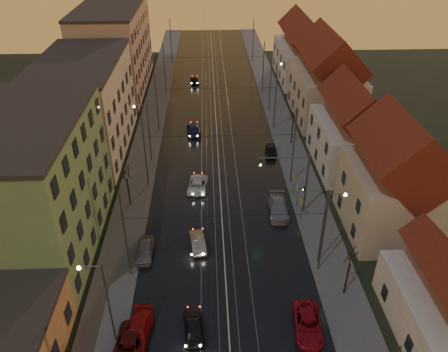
{
  "coord_description": "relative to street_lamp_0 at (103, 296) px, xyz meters",
  "views": [
    {
      "loc": [
        -1.31,
        -20.31,
        28.79
      ],
      "look_at": [
        0.38,
        20.8,
        3.1
      ],
      "focal_mm": 35.0,
      "sensor_mm": 36.0,
      "label": 1
    }
  ],
  "objects": [
    {
      "name": "catenary_pole_r_4",
      "position": [
        17.7,
        52.0,
        -0.39
      ],
      "size": [
        0.16,
        0.16,
        9.0
      ],
      "primitive_type": "cylinder",
      "color": "#595B60",
      "rests_on": "ground"
    },
    {
      "name": "street_lamp_1",
      "position": [
        18.21,
        8.0,
        0.0
      ],
      "size": [
        1.75,
        0.32,
        8.0
      ],
      "color": "#595B60",
      "rests_on": "ground"
    },
    {
      "name": "house_right_2",
      "position": [
        26.1,
        26.0,
        -0.24
      ],
      "size": [
        9.18,
        12.24,
        9.2
      ],
      "color": "beige",
      "rests_on": "ground"
    },
    {
      "name": "driving_car_3",
      "position": [
        5.72,
        35.92,
        -4.2
      ],
      "size": [
        2.32,
        4.86,
        1.37
      ],
      "primitive_type": "imported",
      "rotation": [
        0.0,
        0.0,
        3.23
      ],
      "color": "#1A204E",
      "rests_on": "ground"
    },
    {
      "name": "bare_tree_1",
      "position": [
        19.31,
        4.0,
        -2.4
      ],
      "size": [
        1.09,
        1.09,
        5.11
      ],
      "color": "black",
      "rests_on": "ground"
    },
    {
      "name": "street_lamp_0",
      "position": [
        0.0,
        0.0,
        0.0
      ],
      "size": [
        1.75,
        0.32,
        8.0
      ],
      "color": "#595B60",
      "rests_on": "ground"
    },
    {
      "name": "catenary_pole_r_1",
      "position": [
        17.7,
        7.0,
        -0.39
      ],
      "size": [
        0.16,
        0.16,
        9.0
      ],
      "primitive_type": "cylinder",
      "color": "#595B60",
      "rests_on": "ground"
    },
    {
      "name": "parked_left_3",
      "position": [
        1.5,
        9.62,
        -4.22
      ],
      "size": [
        1.64,
        3.95,
        1.34
      ],
      "primitive_type": "imported",
      "rotation": [
        0.0,
        0.0,
        -0.02
      ],
      "color": "gray",
      "rests_on": "ground"
    },
    {
      "name": "sidewalk_right",
      "position": [
        19.1,
        38.0,
        -4.81
      ],
      "size": [
        4.0,
        120.0,
        0.15
      ],
      "primitive_type": "cube",
      "color": "#4C4C4C",
      "rests_on": "ground"
    },
    {
      "name": "driving_car_0",
      "position": [
        6.33,
        0.57,
        -4.24
      ],
      "size": [
        1.88,
        3.9,
        1.29
      ],
      "primitive_type": "imported",
      "rotation": [
        0.0,
        0.0,
        3.24
      ],
      "color": "black",
      "rests_on": "ground"
    },
    {
      "name": "driving_car_1",
      "position": [
        6.55,
        10.67,
        -4.25
      ],
      "size": [
        1.85,
        3.98,
        1.26
      ],
      "primitive_type": "imported",
      "rotation": [
        0.0,
        0.0,
        3.28
      ],
      "color": "#929297",
      "rests_on": "ground"
    },
    {
      "name": "parked_left_1",
      "position": [
        1.5,
        -1.21,
        -4.22
      ],
      "size": [
        2.66,
        4.99,
        1.33
      ],
      "primitive_type": "imported",
      "rotation": [
        0.0,
        0.0,
        -0.1
      ],
      "color": "#54110E",
      "rests_on": "ground"
    },
    {
      "name": "tram_rail_0",
      "position": [
        6.9,
        38.0,
        -4.83
      ],
      "size": [
        0.06,
        120.0,
        0.03
      ],
      "primitive_type": "cube",
      "color": "gray",
      "rests_on": "road"
    },
    {
      "name": "catenary_pole_l_4",
      "position": [
        0.5,
        52.0,
        -0.39
      ],
      "size": [
        0.16,
        0.16,
        9.0
      ],
      "primitive_type": "cylinder",
      "color": "#595B60",
      "rests_on": "ground"
    },
    {
      "name": "tram_rail_3",
      "position": [
        11.3,
        38.0,
        -4.83
      ],
      "size": [
        0.06,
        120.0,
        0.03
      ],
      "primitive_type": "cube",
      "color": "gray",
      "rests_on": "road"
    },
    {
      "name": "apartment_left_1",
      "position": [
        -8.4,
        12.0,
        1.61
      ],
      "size": [
        10.0,
        18.0,
        13.0
      ],
      "primitive_type": "cube",
      "color": "#5B8655",
      "rests_on": "ground"
    },
    {
      "name": "bare_tree_2",
      "position": [
        19.51,
        32.0,
        -2.4
      ],
      "size": [
        1.09,
        1.09,
        5.11
      ],
      "color": "black",
      "rests_on": "ground"
    },
    {
      "name": "apartment_left_3",
      "position": [
        -8.4,
        56.0,
        2.11
      ],
      "size": [
        10.0,
        24.0,
        14.0
      ],
      "primitive_type": "cube",
      "color": "tan",
      "rests_on": "ground"
    },
    {
      "name": "catenary_pole_r_2",
      "position": [
        17.7,
        22.0,
        -0.39
      ],
      "size": [
        0.16,
        0.16,
        9.0
      ],
      "primitive_type": "cylinder",
      "color": "#595B60",
      "rests_on": "ground"
    },
    {
      "name": "catenary_pole_l_5",
      "position": [
        0.5,
        70.0,
        -0.39
      ],
      "size": [
        0.16,
        0.16,
        9.0
      ],
      "primitive_type": "cylinder",
      "color": "#595B60",
      "rests_on": "ground"
    },
    {
      "name": "tram_rail_2",
      "position": [
        9.87,
        38.0,
        -4.83
      ],
      "size": [
        0.06,
        120.0,
        0.03
      ],
      "primitive_type": "cube",
      "color": "gray",
      "rests_on": "road"
    },
    {
      "name": "sidewalk_left",
      "position": [
        -0.9,
        38.0,
        -4.81
      ],
      "size": [
        4.0,
        120.0,
        0.15
      ],
      "primitive_type": "cube",
      "color": "#4C4C4C",
      "rests_on": "ground"
    },
    {
      "name": "street_lamp_3",
      "position": [
        18.21,
        44.0,
        0.0
      ],
      "size": [
        1.75,
        0.32,
        8.0
      ],
      "color": "#595B60",
      "rests_on": "ground"
    },
    {
      "name": "catenary_pole_l_3",
      "position": [
        0.5,
        37.0,
        -0.39
      ],
      "size": [
        0.16,
        0.16,
        9.0
      ],
      "primitive_type": "cylinder",
      "color": "#595B60",
      "rests_on": "ground"
    },
    {
      "name": "catenary_pole_r_5",
      "position": [
        17.7,
        70.0,
        -0.39
      ],
      "size": [
        0.16,
        0.16,
        9.0
      ],
      "primitive_type": "cylinder",
      "color": "#595B60",
      "rests_on": "ground"
    },
    {
      "name": "parked_left_2",
      "position": [
        2.02,
        0.18,
        -4.23
      ],
      "size": [
        2.39,
        4.74,
        1.32
      ],
      "primitive_type": "imported",
      "rotation": [
        0.0,
        0.0,
        -0.12
      ],
      "color": "#AC1112",
      "rests_on": "ground"
    },
    {
      "name": "apartment_left_2",
      "position": [
        -8.4,
        32.0,
        1.11
      ],
      "size": [
        10.0,
        20.0,
        12.0
      ],
      "primitive_type": "cube",
      "color": "#BEAC93",
      "rests_on": "ground"
    },
    {
      "name": "house_right_3",
      "position": [
        26.1,
        41.0,
        0.92
      ],
      "size": [
        9.18,
        14.28,
        11.5
      ],
      "color": "#BDAE91",
      "rests_on": "ground"
    },
    {
      "name": "tram_rail_1",
      "position": [
        8.33,
        38.0,
        -4.83
      ],
      "size": [
        0.06,
        120.0,
        0.03
      ],
      "primitive_type": "cube",
      "color": "gray",
      "rests_on": "road"
    },
    {
      "name": "parked_right_0",
      "position": [
        15.36,
        0.41,
        -4.24
      ],
      "size": [
        2.53,
        4.81,
        1.29
      ],
      "primitive_type": "imported",
      "rotation": [
        0.0,
        0.0,
        -0.09
      ],
      "color": "#A2101E",
      "rests_on": "ground"
    },
    {
      "name": "house_right_1",
      "position": [
        26.1,
        13.0,
        0.56
      ],
      "size": [
        8.67,
        10.2,
        10.8
      ],
      "color": "#BDAE91",
      "rests_on": "ground"
    },
    {
      "name": "bare_tree_0",
      "position": [
        -1.09,
        18.0,
        -2.4
      ],
      "size": [
        1.09,
        1.09,
        5.11
      ],
      "color": "black",
      "rests_on": "ground"
    },
    {
      "name": "driving_car_4",
      "position": [
        5.5,
        57.2,
        -4.24
      ],
      "size": [
        1.85,
        3.9,
        1.29
      ],
      "primitive_type": "imported",
      "rotation": [
        0.0,
        0.0,
        3.23
      ],
      "color": "black",
      "rests_on": "ground"
    },
    {
      "name": "road",
      "position": [
        9.1,
        38.0,
        -4.87
      ],
      "size": [
        16.0,
        120.0,
        0.04
      ],
      "primitive_type": "cube",
      "color": "black",
      "rests_on": "ground"
    },
    {
      "name": "catenary_pole_r_3",
      "position": [
        17.7,
        37.0,
        -0.39
      ],
      "size": [
        0.16,
        0.16,
        9.0
      ],
      "primitive_type": "cylinder",
      "color": "#595B60",
      "rests_on": "ground"
    },
    {
      "name": "catenary_pole_l_1",
      "position": [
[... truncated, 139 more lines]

